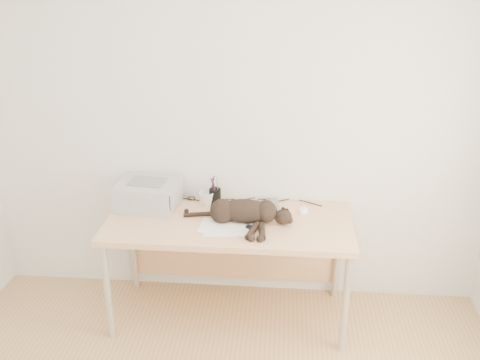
# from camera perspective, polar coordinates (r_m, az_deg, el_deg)

# --- Properties ---
(wall_back) EXTENTS (3.50, 0.00, 3.50)m
(wall_back) POSITION_cam_1_polar(r_m,az_deg,el_deg) (3.61, -0.66, 6.22)
(wall_back) COLOR silver
(wall_back) RESTS_ON floor
(desk) EXTENTS (1.60, 0.70, 0.74)m
(desk) POSITION_cam_1_polar(r_m,az_deg,el_deg) (3.62, -1.03, -5.61)
(desk) COLOR #DCB681
(desk) RESTS_ON floor
(printer) EXTENTS (0.43, 0.38, 0.19)m
(printer) POSITION_cam_1_polar(r_m,az_deg,el_deg) (3.69, -9.76, -1.49)
(printer) COLOR #A4A4A9
(printer) RESTS_ON desk
(papers) EXTENTS (0.33, 0.25, 0.01)m
(papers) POSITION_cam_1_polar(r_m,az_deg,el_deg) (3.38, -1.71, -5.13)
(papers) COLOR white
(papers) RESTS_ON desk
(cat) EXTENTS (0.72, 0.34, 0.16)m
(cat) POSITION_cam_1_polar(r_m,az_deg,el_deg) (3.43, 0.24, -3.47)
(cat) COLOR black
(cat) RESTS_ON desk
(mug) EXTENTS (0.14, 0.14, 0.10)m
(mug) POSITION_cam_1_polar(r_m,az_deg,el_deg) (3.68, -3.60, -1.99)
(mug) COLOR white
(mug) RESTS_ON desk
(pen_cup) EXTENTS (0.08, 0.08, 0.21)m
(pen_cup) POSITION_cam_1_polar(r_m,az_deg,el_deg) (3.69, -2.68, -1.73)
(pen_cup) COLOR black
(pen_cup) RESTS_ON desk
(remote_grey) EXTENTS (0.08, 0.20, 0.02)m
(remote_grey) POSITION_cam_1_polar(r_m,az_deg,el_deg) (3.68, 3.73, -2.61)
(remote_grey) COLOR slate
(remote_grey) RESTS_ON desk
(remote_black) EXTENTS (0.11, 0.16, 0.02)m
(remote_black) POSITION_cam_1_polar(r_m,az_deg,el_deg) (3.43, 1.59, -4.63)
(remote_black) COLOR black
(remote_black) RESTS_ON desk
(mouse) EXTENTS (0.08, 0.12, 0.04)m
(mouse) POSITION_cam_1_polar(r_m,az_deg,el_deg) (3.62, 6.75, -3.07)
(mouse) COLOR white
(mouse) RESTS_ON desk
(cable_tangle) EXTENTS (1.36, 0.07, 0.01)m
(cable_tangle) POSITION_cam_1_polar(r_m,az_deg,el_deg) (3.76, -0.69, -2.13)
(cable_tangle) COLOR black
(cable_tangle) RESTS_ON desk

